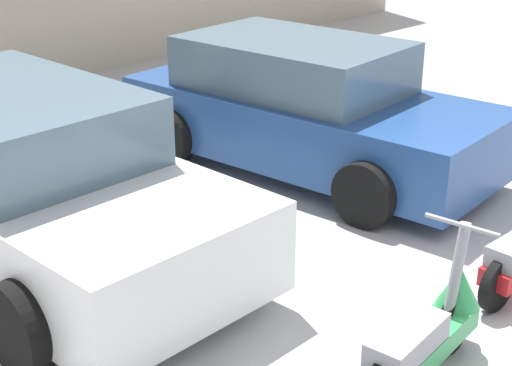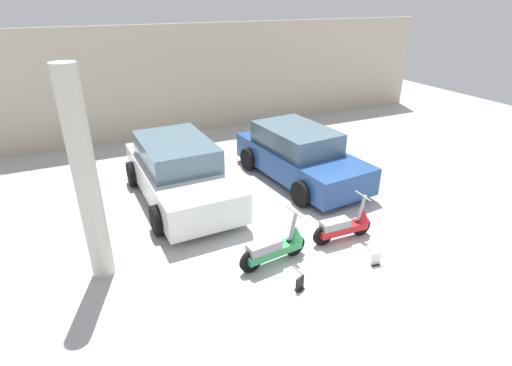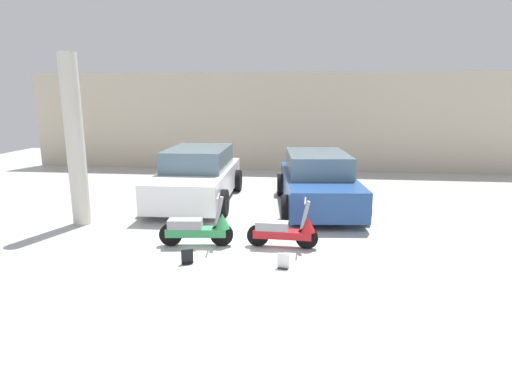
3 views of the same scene
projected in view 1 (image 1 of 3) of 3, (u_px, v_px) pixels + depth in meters
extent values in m
cylinder|color=black|center=(454.00, 322.00, 5.31)|extent=(0.44, 0.12, 0.44)
cube|color=#2D8C4C|center=(421.00, 348.00, 4.94)|extent=(1.16, 0.39, 0.15)
cube|color=gray|center=(407.00, 340.00, 4.73)|extent=(0.66, 0.32, 0.17)
cylinder|color=gray|center=(457.00, 268.00, 5.10)|extent=(0.21, 0.10, 0.62)
cylinder|color=gray|center=(462.00, 225.00, 4.99)|extent=(0.09, 0.51, 0.03)
cone|color=#2D8C4C|center=(459.00, 286.00, 5.22)|extent=(0.32, 0.32, 0.29)
cylinder|color=black|center=(498.00, 285.00, 5.80)|extent=(0.42, 0.09, 0.42)
cube|color=white|center=(32.00, 200.00, 6.44)|extent=(1.86, 4.26, 0.70)
cube|color=slate|center=(7.00, 121.00, 6.37)|extent=(1.60, 2.40, 0.55)
cylinder|color=black|center=(223.00, 236.00, 6.30)|extent=(0.24, 0.65, 0.64)
cylinder|color=black|center=(21.00, 326.00, 5.08)|extent=(0.24, 0.65, 0.64)
cylinder|color=black|center=(44.00, 157.00, 7.97)|extent=(0.24, 0.65, 0.64)
cube|color=navy|center=(310.00, 123.00, 8.41)|extent=(2.07, 4.21, 0.68)
cube|color=slate|center=(293.00, 64.00, 8.32)|extent=(1.70, 2.41, 0.53)
cylinder|color=black|center=(454.00, 144.00, 8.37)|extent=(0.27, 0.64, 0.62)
cylinder|color=black|center=(366.00, 194.00, 7.11)|extent=(0.27, 0.64, 0.62)
cylinder|color=black|center=(270.00, 101.00, 9.85)|extent=(0.27, 0.64, 0.62)
cylinder|color=black|center=(170.00, 137.00, 8.60)|extent=(0.27, 0.64, 0.62)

